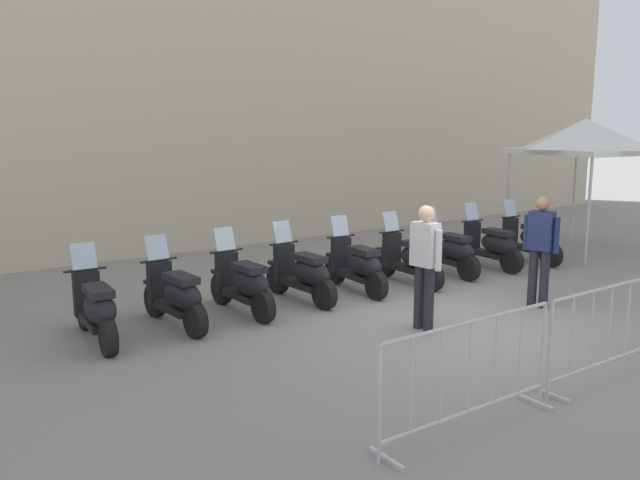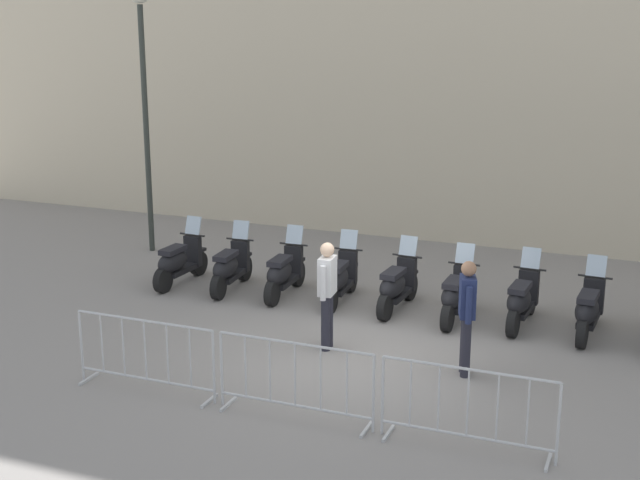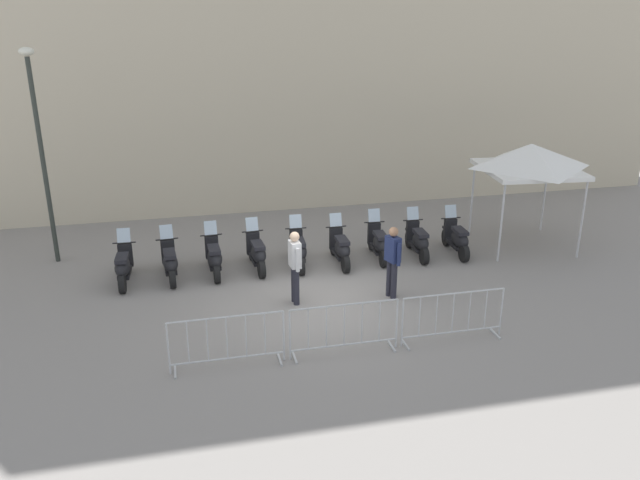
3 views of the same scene
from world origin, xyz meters
name	(u,v)px [view 2 (image 2 of 3)]	position (x,y,z in m)	size (l,w,h in m)	color
ground_plane	(357,352)	(0.00, 0.00, 0.00)	(120.00, 120.00, 0.00)	gray
motorcycle_0	(179,262)	(-4.55, 1.52, 0.45)	(0.56, 1.73, 1.24)	black
motorcycle_1	(230,268)	(-3.46, 1.66, 0.45)	(0.65, 1.72, 1.24)	black
motorcycle_2	(284,273)	(-2.38, 1.83, 0.45)	(0.61, 1.72, 1.24)	black
motorcycle_3	(340,279)	(-1.30, 1.99, 0.45)	(0.65, 1.72, 1.24)	black
motorcycle_4	(396,286)	(-0.22, 2.08, 0.45)	(0.56, 1.72, 1.24)	black
motorcycle_5	(456,296)	(0.88, 2.07, 0.45)	(0.56, 1.73, 1.24)	black
motorcycle_6	(521,301)	(1.94, 2.33, 0.45)	(0.56, 1.72, 1.24)	black
motorcycle_7	(588,310)	(3.03, 2.37, 0.45)	(0.56, 1.72, 1.24)	black
barrier_segment_0	(146,356)	(-2.00, -2.66, 0.53)	(2.17, 0.65, 1.07)	#B2B5B7
barrier_segment_1	(295,381)	(0.26, -2.43, 0.53)	(2.17, 0.65, 1.07)	#B2B5B7
barrier_segment_2	(467,410)	(2.51, -2.19, 0.53)	(2.17, 0.65, 1.07)	#B2B5B7
street_lamp	(145,99)	(-6.57, 3.25, 3.34)	(0.36, 0.36, 5.49)	#2D332D
officer_near_row_end	(467,311)	(1.76, -0.02, 0.98)	(0.35, 0.51, 1.73)	#23232D
officer_mid_plaza	(327,289)	(-0.50, -0.06, 0.98)	(0.28, 0.54, 1.73)	#23232D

